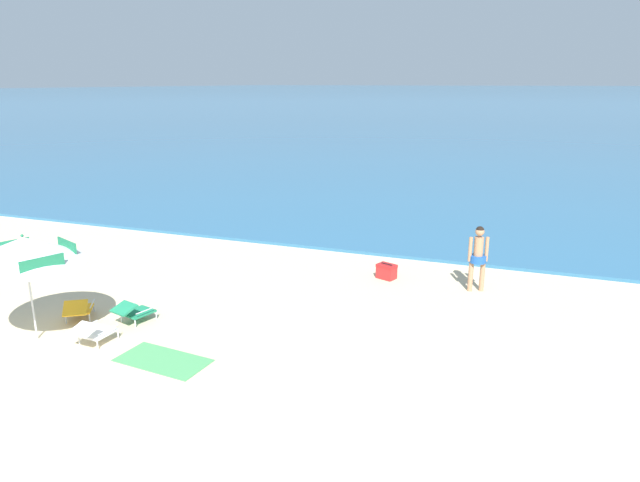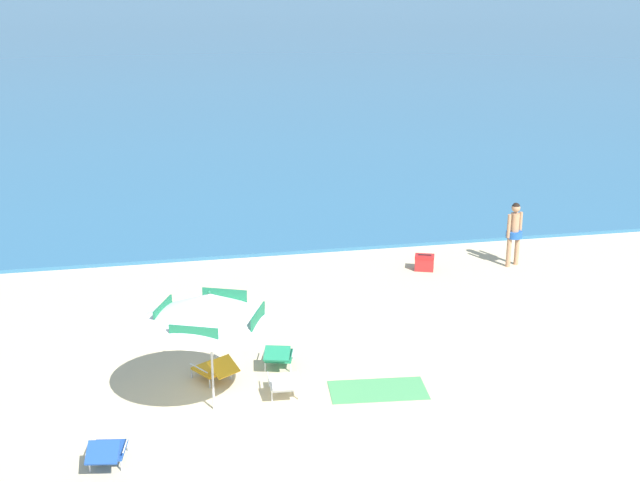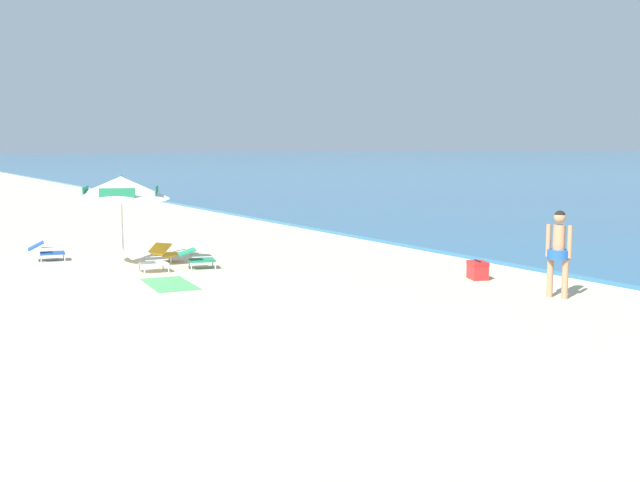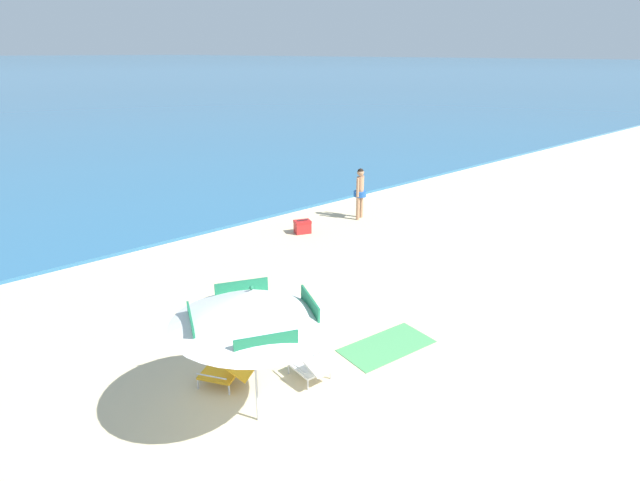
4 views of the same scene
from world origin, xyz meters
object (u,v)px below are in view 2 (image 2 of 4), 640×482
object	(u,v)px
person_standing_near_shore	(514,230)
cooler_box	(424,263)
lounge_chair_facing_sea	(278,355)
lounge_chair_spare_folded	(215,368)
beach_towel	(378,390)
lounge_chair_under_umbrella	(284,383)
beach_umbrella_striped_main	(210,308)
lounge_chair_beside_umbrella	(107,451)

from	to	relation	value
person_standing_near_shore	cooler_box	distance (m)	2.50
lounge_chair_facing_sea	person_standing_near_shore	world-z (taller)	person_standing_near_shore
lounge_chair_spare_folded	cooler_box	bearing A→B (deg)	41.31
person_standing_near_shore	beach_towel	size ratio (longest dim) A/B	0.95
lounge_chair_under_umbrella	cooler_box	size ratio (longest dim) A/B	1.52
beach_umbrella_striped_main	person_standing_near_shore	distance (m)	10.34
beach_umbrella_striped_main	beach_towel	bearing A→B (deg)	1.82
beach_umbrella_striped_main	cooler_box	size ratio (longest dim) A/B	4.14
lounge_chair_beside_umbrella	person_standing_near_shore	size ratio (longest dim) A/B	0.56
lounge_chair_beside_umbrella	beach_towel	size ratio (longest dim) A/B	0.53
person_standing_near_shore	cooler_box	bearing A→B (deg)	176.84
beach_umbrella_striped_main	lounge_chair_beside_umbrella	size ratio (longest dim) A/B	2.53
lounge_chair_under_umbrella	beach_umbrella_striped_main	bearing A→B (deg)	-170.69
person_standing_near_shore	cooler_box	size ratio (longest dim) A/B	2.91
beach_umbrella_striped_main	lounge_chair_beside_umbrella	world-z (taller)	beach_umbrella_striped_main
person_standing_near_shore	beach_towel	distance (m)	8.03
person_standing_near_shore	beach_towel	world-z (taller)	person_standing_near_shore
beach_towel	lounge_chair_facing_sea	bearing A→B (deg)	142.22
lounge_chair_facing_sea	person_standing_near_shore	distance (m)	8.40
lounge_chair_spare_folded	person_standing_near_shore	world-z (taller)	person_standing_near_shore
cooler_box	lounge_chair_spare_folded	bearing A→B (deg)	-138.69
lounge_chair_beside_umbrella	lounge_chair_facing_sea	xyz separation A→B (m)	(3.17, 2.85, 0.00)
lounge_chair_beside_umbrella	person_standing_near_shore	world-z (taller)	person_standing_near_shore
beach_umbrella_striped_main	lounge_chair_facing_sea	xyz separation A→B (m)	(1.38, 1.38, -1.66)
lounge_chair_facing_sea	person_standing_near_shore	bearing A→B (deg)	33.93
beach_towel	lounge_chair_beside_umbrella	bearing A→B (deg)	-162.09
beach_umbrella_striped_main	cooler_box	world-z (taller)	beach_umbrella_striped_main
person_standing_near_shore	cooler_box	world-z (taller)	person_standing_near_shore
lounge_chair_facing_sea	beach_towel	distance (m)	2.12
lounge_chair_facing_sea	lounge_chair_spare_folded	xyz separation A→B (m)	(-1.25, -0.32, -0.01)
lounge_chair_beside_umbrella	lounge_chair_facing_sea	distance (m)	4.26
lounge_chair_beside_umbrella	lounge_chair_spare_folded	xyz separation A→B (m)	(1.91, 2.53, -0.00)
lounge_chair_beside_umbrella	beach_towel	distance (m)	5.08
beach_umbrella_striped_main	lounge_chair_under_umbrella	distance (m)	2.12
beach_umbrella_striped_main	person_standing_near_shore	size ratio (longest dim) A/B	1.42
lounge_chair_beside_umbrella	lounge_chair_facing_sea	bearing A→B (deg)	41.96
beach_umbrella_striped_main	cooler_box	xyz separation A→B (m)	(5.95, 6.19, -1.74)
lounge_chair_facing_sea	cooler_box	distance (m)	6.64
lounge_chair_beside_umbrella	lounge_chair_spare_folded	bearing A→B (deg)	52.90
lounge_chair_under_umbrella	cooler_box	xyz separation A→B (m)	(4.65, 5.98, -0.08)
lounge_chair_under_umbrella	lounge_chair_beside_umbrella	distance (m)	3.52
beach_towel	person_standing_near_shore	bearing A→B (deg)	48.44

